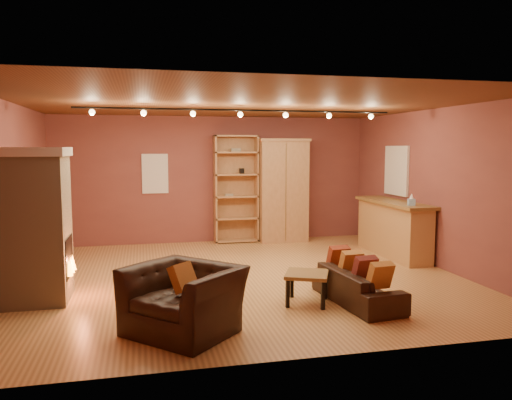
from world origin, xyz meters
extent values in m
plane|color=#A8713B|center=(0.00, 0.00, 0.00)|extent=(7.00, 7.00, 0.00)
plane|color=brown|center=(0.00, 0.00, 2.80)|extent=(7.00, 7.00, 0.00)
cube|color=brown|center=(0.00, 3.25, 1.40)|extent=(7.00, 0.02, 2.80)
cube|color=brown|center=(-3.50, 0.00, 1.40)|extent=(0.02, 6.50, 2.80)
cube|color=brown|center=(3.50, 0.00, 1.40)|extent=(0.02, 6.50, 2.80)
cube|color=tan|center=(-3.05, -0.60, 1.00)|extent=(0.90, 0.90, 2.00)
cube|color=beige|center=(-3.05, -0.60, 2.06)|extent=(0.98, 0.98, 0.12)
cube|color=black|center=(-2.64, -0.60, 0.60)|extent=(0.10, 0.65, 0.55)
cone|color=orange|center=(-2.58, -0.60, 0.48)|extent=(0.10, 0.10, 0.22)
cube|color=white|center=(-1.30, 3.23, 1.55)|extent=(0.56, 0.04, 0.86)
cube|color=tan|center=(0.46, 3.23, 1.19)|extent=(0.98, 0.04, 2.39)
cube|color=tan|center=(-0.01, 3.06, 1.19)|extent=(0.04, 0.38, 2.39)
cube|color=tan|center=(0.93, 3.06, 1.19)|extent=(0.04, 0.38, 2.39)
cube|color=gray|center=(0.30, 3.06, 1.06)|extent=(0.18, 0.12, 0.05)
cube|color=black|center=(0.59, 3.06, 1.60)|extent=(0.10, 0.10, 0.12)
cube|color=tan|center=(0.46, 3.06, 0.04)|extent=(0.98, 0.38, 0.04)
cube|color=tan|center=(0.46, 3.06, 0.54)|extent=(0.98, 0.38, 0.03)
cube|color=tan|center=(0.46, 3.06, 1.03)|extent=(0.98, 0.38, 0.04)
cube|color=tan|center=(0.46, 3.06, 1.52)|extent=(0.98, 0.38, 0.04)
cube|color=tan|center=(0.46, 3.06, 2.01)|extent=(0.98, 0.38, 0.04)
cube|color=tan|center=(0.46, 3.06, 2.37)|extent=(0.98, 0.38, 0.04)
cube|color=tan|center=(1.50, 2.96, 1.13)|extent=(1.08, 0.59, 2.25)
cube|color=olive|center=(1.50, 2.67, 1.13)|extent=(0.02, 0.01, 2.15)
cube|color=tan|center=(1.50, 2.96, 2.28)|extent=(1.14, 0.65, 0.06)
cube|color=tan|center=(3.20, 0.97, 0.51)|extent=(0.48, 2.13, 1.02)
cube|color=olive|center=(3.20, 0.97, 1.05)|extent=(0.60, 2.25, 0.06)
cube|color=#93BFEB|center=(3.15, 0.24, 1.13)|extent=(0.14, 0.14, 0.11)
cone|color=white|center=(3.15, 0.24, 1.24)|extent=(0.08, 0.08, 0.10)
cube|color=white|center=(3.47, 1.40, 1.65)|extent=(0.05, 0.90, 1.00)
imported|color=black|center=(1.25, -1.67, 0.31)|extent=(0.62, 1.62, 0.62)
cube|color=#BE7630|center=(1.31, -2.21, 0.52)|extent=(0.32, 0.26, 0.36)
cube|color=maroon|center=(1.27, -1.85, 0.52)|extent=(0.32, 0.26, 0.36)
cube|color=#BE7630|center=(1.23, -1.48, 0.52)|extent=(0.32, 0.26, 0.36)
cube|color=maroon|center=(1.19, -1.12, 0.52)|extent=(0.32, 0.26, 0.36)
imported|color=black|center=(-1.15, -2.25, 0.51)|extent=(1.37, 1.37, 1.03)
cube|color=#BE7630|center=(-1.15, -2.25, 0.64)|extent=(0.38, 0.38, 0.34)
cube|color=olive|center=(0.57, -1.54, 0.40)|extent=(0.74, 0.74, 0.05)
cube|color=black|center=(0.34, -1.78, 0.19)|extent=(0.05, 0.05, 0.37)
cube|color=black|center=(0.81, -1.78, 0.19)|extent=(0.05, 0.05, 0.37)
cube|color=black|center=(0.34, -1.31, 0.19)|extent=(0.05, 0.05, 0.37)
cube|color=black|center=(0.81, -1.31, 0.19)|extent=(0.05, 0.05, 0.37)
cylinder|color=black|center=(0.00, 0.20, 2.72)|extent=(5.20, 0.03, 0.03)
sphere|color=#FFD88C|center=(-2.30, 0.20, 2.65)|extent=(0.09, 0.09, 0.09)
sphere|color=#FFD88C|center=(-1.53, 0.20, 2.65)|extent=(0.09, 0.09, 0.09)
sphere|color=#FFD88C|center=(-0.77, 0.20, 2.65)|extent=(0.09, 0.09, 0.09)
sphere|color=#FFD88C|center=(0.00, 0.20, 2.65)|extent=(0.09, 0.09, 0.09)
sphere|color=#FFD88C|center=(0.77, 0.20, 2.65)|extent=(0.09, 0.09, 0.09)
sphere|color=#FFD88C|center=(1.53, 0.20, 2.65)|extent=(0.09, 0.09, 0.09)
sphere|color=#FFD88C|center=(2.30, 0.20, 2.65)|extent=(0.09, 0.09, 0.09)
camera|label=1|loc=(-1.58, -7.84, 2.11)|focal=35.00mm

